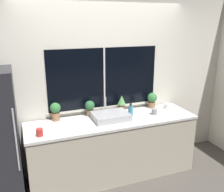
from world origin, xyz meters
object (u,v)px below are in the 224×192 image
Objects in this scene: mug_red at (40,132)px; mug_grey at (154,112)px; potted_plant_center_right at (122,103)px; mug_white at (167,106)px; potted_plant_far_right at (152,99)px; potted_plant_far_left at (56,110)px; sink at (111,116)px; soap_bottle at (131,111)px; potted_plant_center_left at (90,107)px.

mug_red is 1.69m from mug_grey.
potted_plant_center_right is 0.76m from mug_white.
potted_plant_far_left is at bearing -180.00° from potted_plant_far_right.
sink is 0.32m from soap_bottle.
potted_plant_center_left is 0.90× the size of potted_plant_center_right.
potted_plant_center_right is 0.51m from mug_grey.
mug_grey is at bearing 4.89° from mug_red.
soap_bottle is 1.34m from mug_red.
mug_white is at bearing 27.14° from mug_grey.
potted_plant_center_left reaches higher than mug_red.
potted_plant_far_left is at bearing 168.26° from mug_grey.
mug_red is 2.03m from mug_white.
potted_plant_far_right reaches higher than mug_grey.
potted_plant_center_left is 0.97m from mug_grey.
soap_bottle is (0.32, 0.02, 0.04)m from sink.
sink is at bearing 175.14° from mug_grey.
potted_plant_far_left is (-0.73, 0.24, 0.10)m from sink.
mug_white is (2.01, 0.31, -0.01)m from mug_red.
mug_white is at bearing 8.84° from mug_red.
sink is 1.94× the size of potted_plant_far_left.
potted_plant_far_left is 2.80× the size of mug_white.
mug_red is 1.07× the size of mug_grey.
potted_plant_center_left is 2.64× the size of mug_grey.
sink is 1.95× the size of potted_plant_center_right.
sink reaches higher than mug_white.
sink is 5.37× the size of mug_red.
soap_bottle reaches higher than mug_white.
mug_grey is (-0.12, -0.29, -0.10)m from potted_plant_far_right.
mug_white is 1.06× the size of mug_grey.
potted_plant_far_left reaches higher than soap_bottle.
potted_plant_center_left is at bearing 29.84° from mug_red.
potted_plant_far_right is at bearing 16.37° from sink.
sink is at bearing -173.73° from mug_white.
potted_plant_center_left is (0.50, 0.00, -0.01)m from potted_plant_far_left.
potted_plant_center_right is (0.27, 0.24, 0.10)m from sink.
potted_plant_center_right is at bearing 102.98° from soap_bottle.
potted_plant_center_left is 0.51m from potted_plant_center_right.
potted_plant_far_right is at bearing 67.35° from mug_grey.
potted_plant_far_left is at bearing 175.90° from mug_white.
soap_bottle is 2.06× the size of mug_red.
potted_plant_center_right is at bearing 19.01° from mug_red.
soap_bottle is at bearing -77.02° from potted_plant_center_right.
potted_plant_center_left is 0.88m from mug_red.
mug_grey is (-0.33, -0.17, 0.00)m from mug_white.
potted_plant_center_right is 2.76× the size of mug_red.
mug_grey is at bearing -17.77° from potted_plant_center_left.
sink reaches higher than potted_plant_center_left.
potted_plant_far_left is 1.06× the size of potted_plant_far_right.
mug_white is at bearing 6.27° from sink.
potted_plant_center_right is 1.06× the size of potted_plant_far_right.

